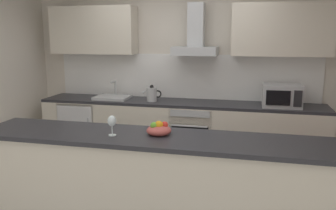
{
  "coord_description": "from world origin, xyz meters",
  "views": [
    {
      "loc": [
        0.98,
        -3.46,
        1.84
      ],
      "look_at": [
        0.07,
        0.38,
        1.05
      ],
      "focal_mm": 37.56,
      "sensor_mm": 36.0,
      "label": 1
    }
  ],
  "objects_px": {
    "sink": "(113,97)",
    "kettle": "(152,94)",
    "fruit_bowl": "(159,130)",
    "microwave": "(282,96)",
    "range_hood": "(196,39)",
    "oven": "(193,133)",
    "wine_glass": "(112,122)",
    "refrigerator": "(84,128)"
  },
  "relations": [
    {
      "from": "range_hood",
      "to": "oven",
      "type": "bearing_deg",
      "value": -90.0
    },
    {
      "from": "wine_glass",
      "to": "kettle",
      "type": "bearing_deg",
      "value": 96.12
    },
    {
      "from": "sink",
      "to": "wine_glass",
      "type": "xyz_separation_m",
      "value": [
        0.84,
        -2.08,
        0.17
      ]
    },
    {
      "from": "oven",
      "to": "microwave",
      "type": "distance_m",
      "value": 1.33
    },
    {
      "from": "refrigerator",
      "to": "sink",
      "type": "height_order",
      "value": "sink"
    },
    {
      "from": "oven",
      "to": "sink",
      "type": "height_order",
      "value": "sink"
    },
    {
      "from": "refrigerator",
      "to": "range_hood",
      "type": "xyz_separation_m",
      "value": [
        1.71,
        0.13,
        1.36
      ]
    },
    {
      "from": "sink",
      "to": "wine_glass",
      "type": "relative_size",
      "value": 2.81
    },
    {
      "from": "microwave",
      "to": "wine_glass",
      "type": "height_order",
      "value": "microwave"
    },
    {
      "from": "microwave",
      "to": "fruit_bowl",
      "type": "distance_m",
      "value": 2.25
    },
    {
      "from": "microwave",
      "to": "refrigerator",
      "type": "bearing_deg",
      "value": 179.5
    },
    {
      "from": "kettle",
      "to": "sink",
      "type": "bearing_deg",
      "value": 175.91
    },
    {
      "from": "refrigerator",
      "to": "wine_glass",
      "type": "distance_m",
      "value": 2.55
    },
    {
      "from": "kettle",
      "to": "refrigerator",
      "type": "bearing_deg",
      "value": 178.4
    },
    {
      "from": "sink",
      "to": "kettle",
      "type": "height_order",
      "value": "sink"
    },
    {
      "from": "refrigerator",
      "to": "wine_glass",
      "type": "xyz_separation_m",
      "value": [
        1.33,
        -2.07,
        0.68
      ]
    },
    {
      "from": "kettle",
      "to": "fruit_bowl",
      "type": "distance_m",
      "value": 2.0
    },
    {
      "from": "oven",
      "to": "range_hood",
      "type": "relative_size",
      "value": 1.11
    },
    {
      "from": "kettle",
      "to": "range_hood",
      "type": "xyz_separation_m",
      "value": [
        0.6,
        0.16,
        0.78
      ]
    },
    {
      "from": "oven",
      "to": "fruit_bowl",
      "type": "distance_m",
      "value": 2.02
    },
    {
      "from": "refrigerator",
      "to": "fruit_bowl",
      "type": "distance_m",
      "value": 2.66
    },
    {
      "from": "oven",
      "to": "sink",
      "type": "distance_m",
      "value": 1.31
    },
    {
      "from": "microwave",
      "to": "range_hood",
      "type": "bearing_deg",
      "value": 172.45
    },
    {
      "from": "microwave",
      "to": "kettle",
      "type": "relative_size",
      "value": 1.73
    },
    {
      "from": "refrigerator",
      "to": "microwave",
      "type": "xyz_separation_m",
      "value": [
        2.9,
        -0.03,
        0.62
      ]
    },
    {
      "from": "wine_glass",
      "to": "fruit_bowl",
      "type": "height_order",
      "value": "wine_glass"
    },
    {
      "from": "range_hood",
      "to": "wine_glass",
      "type": "xyz_separation_m",
      "value": [
        -0.38,
        -2.2,
        -0.69
      ]
    },
    {
      "from": "kettle",
      "to": "wine_glass",
      "type": "distance_m",
      "value": 2.05
    },
    {
      "from": "kettle",
      "to": "range_hood",
      "type": "height_order",
      "value": "range_hood"
    },
    {
      "from": "sink",
      "to": "fruit_bowl",
      "type": "height_order",
      "value": "sink"
    },
    {
      "from": "microwave",
      "to": "kettle",
      "type": "xyz_separation_m",
      "value": [
        -1.79,
        -0.01,
        -0.04
      ]
    },
    {
      "from": "oven",
      "to": "refrigerator",
      "type": "height_order",
      "value": "oven"
    },
    {
      "from": "microwave",
      "to": "range_hood",
      "type": "height_order",
      "value": "range_hood"
    },
    {
      "from": "oven",
      "to": "wine_glass",
      "type": "xyz_separation_m",
      "value": [
        -0.38,
        -2.07,
        0.64
      ]
    },
    {
      "from": "kettle",
      "to": "wine_glass",
      "type": "height_order",
      "value": "wine_glass"
    },
    {
      "from": "oven",
      "to": "wine_glass",
      "type": "height_order",
      "value": "wine_glass"
    },
    {
      "from": "oven",
      "to": "wine_glass",
      "type": "distance_m",
      "value": 2.2
    },
    {
      "from": "refrigerator",
      "to": "sink",
      "type": "relative_size",
      "value": 1.7
    },
    {
      "from": "refrigerator",
      "to": "range_hood",
      "type": "distance_m",
      "value": 2.19
    },
    {
      "from": "oven",
      "to": "refrigerator",
      "type": "xyz_separation_m",
      "value": [
        -1.71,
        -0.0,
        -0.03
      ]
    },
    {
      "from": "refrigerator",
      "to": "kettle",
      "type": "distance_m",
      "value": 1.25
    },
    {
      "from": "sink",
      "to": "microwave",
      "type": "bearing_deg",
      "value": -0.92
    }
  ]
}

